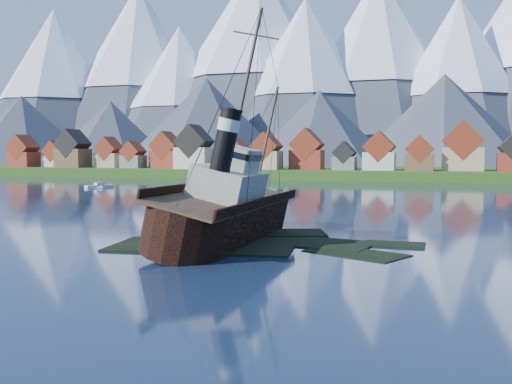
% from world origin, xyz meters
% --- Properties ---
extents(ground, '(1400.00, 1400.00, 0.00)m').
position_xyz_m(ground, '(0.00, 0.00, 0.00)').
color(ground, '#16253F').
rests_on(ground, ground).
extents(shoal, '(31.71, 21.24, 1.14)m').
position_xyz_m(shoal, '(1.78, 2.15, -0.35)').
color(shoal, black).
rests_on(shoal, ground).
extents(shore_bank, '(600.00, 80.00, 3.20)m').
position_xyz_m(shore_bank, '(0.00, 170.00, 0.00)').
color(shore_bank, '#234A15').
rests_on(shore_bank, ground).
extents(seawall, '(600.00, 2.50, 2.00)m').
position_xyz_m(seawall, '(0.00, 132.00, 0.00)').
color(seawall, '#3F3D38').
rests_on(seawall, ground).
extents(town, '(250.96, 16.69, 17.30)m').
position_xyz_m(town, '(-33.12, 152.18, 8.99)').
color(town, maroon).
rests_on(town, ground).
extents(mountains, '(965.00, 340.00, 205.00)m').
position_xyz_m(mountains, '(-0.79, 481.26, 89.34)').
color(mountains, '#2D333D').
rests_on(mountains, ground).
extents(tugboat_wreck, '(7.37, 31.77, 25.17)m').
position_xyz_m(tugboat_wreck, '(-2.63, 3.88, 3.15)').
color(tugboat_wreck, black).
rests_on(tugboat_wreck, ground).
extents(sailboat_b, '(5.40, 7.73, 11.23)m').
position_xyz_m(sailboat_b, '(-67.36, 77.40, 0.26)').
color(sailboat_b, silver).
rests_on(sailboat_b, ground).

